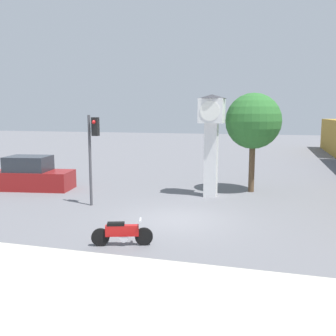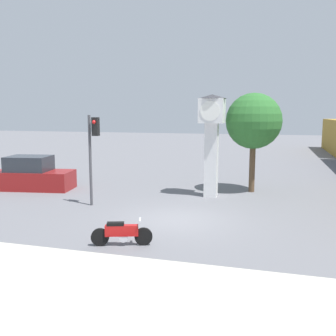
% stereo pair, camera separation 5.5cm
% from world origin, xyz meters
% --- Properties ---
extents(ground_plane, '(120.00, 120.00, 0.00)m').
position_xyz_m(ground_plane, '(0.00, 0.00, 0.00)').
color(ground_plane, slate).
extents(sidewalk_strip, '(36.00, 6.00, 0.10)m').
position_xyz_m(sidewalk_strip, '(0.00, -7.22, 0.05)').
color(sidewalk_strip, '#BCB7A8').
rests_on(sidewalk_strip, ground_plane).
extents(motorcycle, '(1.84, 0.73, 0.84)m').
position_xyz_m(motorcycle, '(-0.97, -3.22, 0.41)').
color(motorcycle, black).
rests_on(motorcycle, ground_plane).
extents(clock_tower, '(1.40, 1.40, 4.98)m').
position_xyz_m(clock_tower, '(0.59, 4.44, 3.30)').
color(clock_tower, white).
rests_on(clock_tower, ground_plane).
extents(traffic_light, '(0.50, 0.35, 4.01)m').
position_xyz_m(traffic_light, '(-4.11, 1.21, 2.76)').
color(traffic_light, '#47474C').
rests_on(traffic_light, ground_plane).
extents(street_tree, '(2.85, 2.85, 5.11)m').
position_xyz_m(street_tree, '(2.48, 6.09, 3.66)').
color(street_tree, brown).
rests_on(street_tree, ground_plane).
extents(parked_car, '(4.43, 2.45, 1.80)m').
position_xyz_m(parked_car, '(-9.00, 3.61, 0.75)').
color(parked_car, maroon).
rests_on(parked_car, ground_plane).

